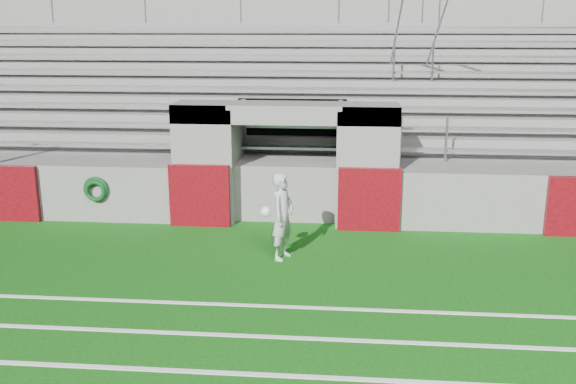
# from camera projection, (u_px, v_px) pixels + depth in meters

# --- Properties ---
(ground) EXTENTS (90.00, 90.00, 0.00)m
(ground) POSITION_uv_depth(u_px,v_px,m) (267.00, 281.00, 10.88)
(ground) COLOR #0D4A0C
(ground) RESTS_ON ground
(stadium_structure) EXTENTS (26.00, 8.48, 5.42)m
(stadium_structure) POSITION_uv_depth(u_px,v_px,m) (300.00, 124.00, 18.18)
(stadium_structure) COLOR slate
(stadium_structure) RESTS_ON ground
(goalkeeper_with_ball) EXTENTS (0.68, 0.69, 1.62)m
(goalkeeper_with_ball) POSITION_uv_depth(u_px,v_px,m) (282.00, 216.00, 11.75)
(goalkeeper_with_ball) COLOR #AFB3B9
(goalkeeper_with_ball) RESTS_ON ground
(hose_coil) EXTENTS (0.56, 0.15, 0.56)m
(hose_coil) POSITION_uv_depth(u_px,v_px,m) (96.00, 190.00, 13.86)
(hose_coil) COLOR #0B3B16
(hose_coil) RESTS_ON ground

